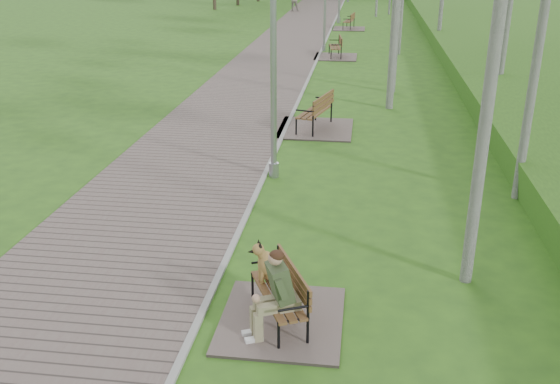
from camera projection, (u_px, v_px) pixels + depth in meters
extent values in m
plane|color=#315B1E|center=(243.00, 225.00, 10.93)|extent=(120.00, 120.00, 0.00)
cube|color=#72645C|center=(290.00, 41.00, 30.89)|extent=(3.50, 67.00, 0.04)
cube|color=#999993|center=(325.00, 41.00, 30.67)|extent=(0.10, 67.00, 0.05)
cube|color=#72645C|center=(282.00, 320.00, 8.16)|extent=(1.59, 1.76, 0.04)
cube|color=brown|center=(278.00, 295.00, 8.02)|extent=(0.92, 1.37, 0.04)
cube|color=brown|center=(294.00, 276.00, 7.99)|extent=(0.59, 1.22, 0.29)
cube|color=#72645C|center=(316.00, 129.00, 16.46)|extent=(1.92, 2.13, 0.04)
cube|color=brown|center=(314.00, 112.00, 16.29)|extent=(0.87, 1.67, 0.04)
cube|color=brown|center=(324.00, 102.00, 16.09)|extent=(0.45, 1.56, 0.35)
cube|color=#72645C|center=(336.00, 57.00, 26.61)|extent=(1.78, 1.97, 0.04)
cube|color=brown|center=(335.00, 47.00, 26.46)|extent=(0.61, 1.52, 0.04)
cube|color=brown|center=(341.00, 41.00, 26.36)|extent=(0.21, 1.47, 0.33)
cube|color=#72645C|center=(349.00, 29.00, 35.14)|extent=(1.75, 1.95, 0.04)
cube|color=brown|center=(349.00, 21.00, 34.99)|extent=(0.62, 1.50, 0.04)
cube|color=brown|center=(353.00, 16.00, 34.84)|extent=(0.22, 1.46, 0.32)
cylinder|color=gray|center=(274.00, 170.00, 13.10)|extent=(0.21, 0.21, 0.31)
cylinder|color=gray|center=(273.00, 52.00, 12.18)|extent=(0.13, 0.13, 5.21)
cylinder|color=gray|center=(324.00, 48.00, 28.14)|extent=(0.17, 0.17, 0.26)
cylinder|color=gray|center=(325.00, 2.00, 27.39)|extent=(0.10, 0.10, 4.26)
cylinder|color=gray|center=(339.00, 20.00, 37.68)|extent=(0.23, 0.23, 0.34)
cylinder|color=gray|center=(348.00, 0.00, 50.58)|extent=(0.18, 0.18, 0.27)
cylinder|color=silver|center=(546.00, 0.00, 10.71)|extent=(0.16, 0.16, 7.36)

